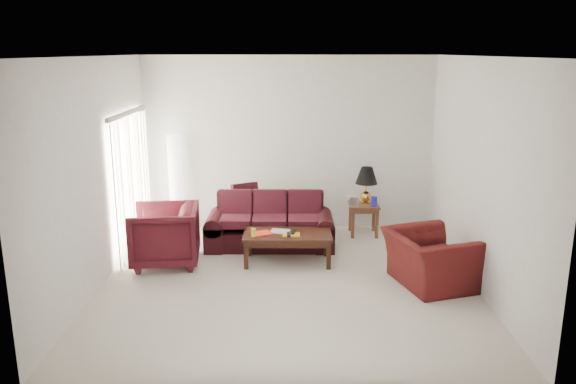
# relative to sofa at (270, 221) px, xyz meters

# --- Properties ---
(floor) EXTENTS (5.00, 5.00, 0.00)m
(floor) POSITION_rel_sofa_xyz_m (0.29, -1.43, -0.42)
(floor) COLOR beige
(floor) RESTS_ON ground
(blinds) EXTENTS (0.10, 2.00, 2.16)m
(blinds) POSITION_rel_sofa_xyz_m (-2.13, -0.13, 0.66)
(blinds) COLOR silver
(blinds) RESTS_ON ground
(sofa) EXTENTS (2.07, 0.95, 0.83)m
(sofa) POSITION_rel_sofa_xyz_m (0.00, 0.00, 0.00)
(sofa) COLOR black
(sofa) RESTS_ON ground
(throw_pillow) EXTENTS (0.50, 0.40, 0.46)m
(throw_pillow) POSITION_rel_sofa_xyz_m (-0.43, 0.54, 0.28)
(throw_pillow) COLOR black
(throw_pillow) RESTS_ON sofa
(end_table) EXTENTS (0.53, 0.53, 0.54)m
(end_table) POSITION_rel_sofa_xyz_m (1.58, 0.61, -0.15)
(end_table) COLOR #452617
(end_table) RESTS_ON ground
(table_lamp) EXTENTS (0.40, 0.40, 0.63)m
(table_lamp) POSITION_rel_sofa_xyz_m (1.62, 0.67, 0.43)
(table_lamp) COLOR gold
(table_lamp) RESTS_ON end_table
(clock) EXTENTS (0.17, 0.10, 0.16)m
(clock) POSITION_rel_sofa_xyz_m (1.38, 0.47, 0.20)
(clock) COLOR #B9B9BD
(clock) RESTS_ON end_table
(blue_canister) EXTENTS (0.12, 0.12, 0.17)m
(blue_canister) POSITION_rel_sofa_xyz_m (1.72, 0.47, 0.21)
(blue_canister) COLOR #1D1BB1
(blue_canister) RESTS_ON end_table
(picture_frame) EXTENTS (0.18, 0.20, 0.06)m
(picture_frame) POSITION_rel_sofa_xyz_m (1.39, 0.83, 0.21)
(picture_frame) COLOR white
(picture_frame) RESTS_ON end_table
(floor_lamp) EXTENTS (0.35, 0.35, 1.72)m
(floor_lamp) POSITION_rel_sofa_xyz_m (-1.63, 0.77, 0.44)
(floor_lamp) COLOR silver
(floor_lamp) RESTS_ON ground
(armchair_left) EXTENTS (1.06, 1.04, 0.88)m
(armchair_left) POSITION_rel_sofa_xyz_m (-1.52, -0.78, 0.02)
(armchair_left) COLOR #3A0D14
(armchair_left) RESTS_ON ground
(armchair_right) EXTENTS (1.25, 1.34, 0.72)m
(armchair_right) POSITION_rel_sofa_xyz_m (2.19, -1.51, -0.06)
(armchair_right) COLOR #420F0F
(armchair_right) RESTS_ON ground
(coffee_table) EXTENTS (1.36, 0.79, 0.45)m
(coffee_table) POSITION_rel_sofa_xyz_m (0.29, -0.70, -0.19)
(coffee_table) COLOR black
(coffee_table) RESTS_ON ground
(magazine_red) EXTENTS (0.35, 0.33, 0.02)m
(magazine_red) POSITION_rel_sofa_xyz_m (-0.09, -0.75, 0.05)
(magazine_red) COLOR red
(magazine_red) RESTS_ON coffee_table
(magazine_white) EXTENTS (0.31, 0.26, 0.02)m
(magazine_white) POSITION_rel_sofa_xyz_m (0.18, -0.64, 0.05)
(magazine_white) COLOR beige
(magazine_white) RESTS_ON coffee_table
(magazine_orange) EXTENTS (0.25, 0.19, 0.01)m
(magazine_orange) POSITION_rel_sofa_xyz_m (0.34, -0.79, 0.04)
(magazine_orange) COLOR gold
(magazine_orange) RESTS_ON coffee_table
(remote_a) EXTENTS (0.06, 0.19, 0.02)m
(remote_a) POSITION_rel_sofa_xyz_m (0.30, -0.85, 0.07)
(remote_a) COLOR black
(remote_a) RESTS_ON coffee_table
(remote_b) EXTENTS (0.09, 0.18, 0.02)m
(remote_b) POSITION_rel_sofa_xyz_m (0.38, -0.72, 0.07)
(remote_b) COLOR black
(remote_b) RESTS_ON coffee_table
(yellow_glass) EXTENTS (0.08, 0.08, 0.12)m
(yellow_glass) POSITION_rel_sofa_xyz_m (-0.21, -0.86, 0.10)
(yellow_glass) COLOR yellow
(yellow_glass) RESTS_ON coffee_table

